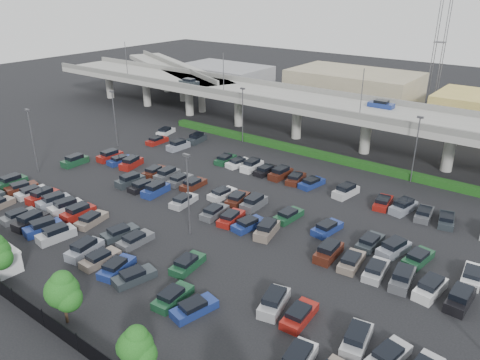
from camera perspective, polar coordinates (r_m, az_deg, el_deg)
The scene contains 10 objects.
ground at distance 62.69m, azimuth -1.13°, elevation -3.68°, with size 280.00×280.00×0.00m, color black.
overpass at distance 86.17m, azimuth 12.11°, elevation 8.34°, with size 150.00×13.00×15.80m.
on_ramp at distance 124.67m, azimuth -7.96°, elevation 13.08°, with size 50.93×30.13×8.80m.
hedge at distance 81.94m, azimuth 9.74°, elevation 3.04°, with size 66.00×1.60×1.10m, color #163E12.
fence at distance 47.04m, azimuth -23.54°, elevation -14.77°, with size 70.00×0.10×2.00m.
tree_row at distance 45.52m, azimuth -21.97°, elevation -11.79°, with size 65.07×3.66×5.94m.
parked_cars at distance 60.37m, azimuth -3.92°, elevation -4.18°, with size 63.07×41.70×1.67m.
light_poles at distance 64.01m, azimuth -2.97°, elevation 2.97°, with size 66.90×48.38×10.30m.
distant_buildings at distance 110.74m, azimuth 24.77°, elevation 8.27°, with size 138.00×24.00×9.00m.
comm_tower at distance 122.43m, azimuth 23.26°, elevation 15.47°, with size 2.40×2.40×30.00m.
Camera 1 is at (34.69, -43.83, 28.38)m, focal length 35.00 mm.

